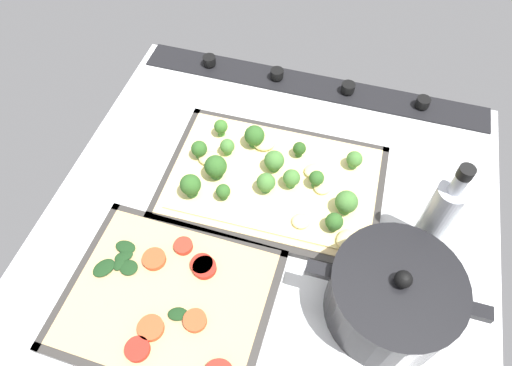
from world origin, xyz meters
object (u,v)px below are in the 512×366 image
Objects in this scene: oil_bottle at (438,217)px; baking_tray_back at (169,299)px; broccoli_pizza at (271,177)px; baking_tray_front at (273,183)px; veggie_pizza_back at (168,298)px; cooking_pot at (392,297)px.

baking_tray_back is at bearing 29.80° from oil_bottle.
broccoli_pizza is at bearing -110.22° from baking_tray_back.
baking_tray_front is 28.23cm from oil_bottle.
oil_bottle reaches higher than veggie_pizza_back.
baking_tray_front and baking_tray_back have the same top height.
baking_tray_front is 27.14cm from veggie_pizza_back.
baking_tray_front is 1.91× the size of oil_bottle.
oil_bottle is at bearing -109.39° from cooking_pot.
broccoli_pizza is at bearing -110.01° from veggie_pizza_back.
veggie_pizza_back is at bearing 69.99° from broccoli_pizza.
baking_tray_back is 1.25× the size of cooking_pot.
oil_bottle reaches higher than cooking_pot.
broccoli_pizza is 1.79× the size of oil_bottle.
baking_tray_front is 1.54× the size of cooking_pot.
broccoli_pizza is 1.45× the size of cooking_pot.
cooking_pot is (-22.03, 17.70, 4.91)cm from baking_tray_front.
broccoli_pizza is 1.25× the size of veggie_pizza_back.
cooking_pot is at bearing -166.48° from baking_tray_back.
baking_tray_back is at bearing 13.52° from cooking_pot.
oil_bottle is (-36.47, -20.88, 8.02)cm from baking_tray_back.
broccoli_pizza reaches higher than baking_tray_front.
baking_tray_back is 42.78cm from oil_bottle.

